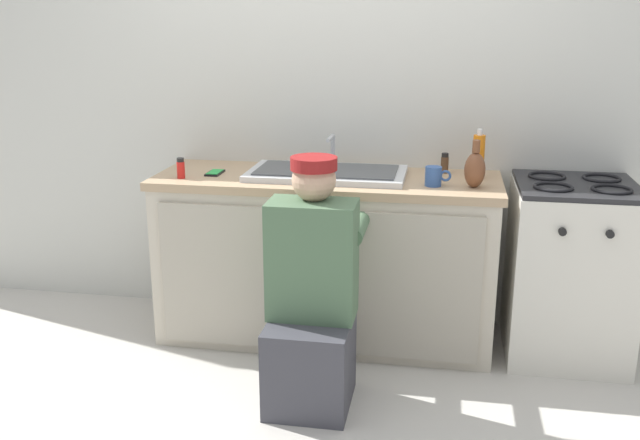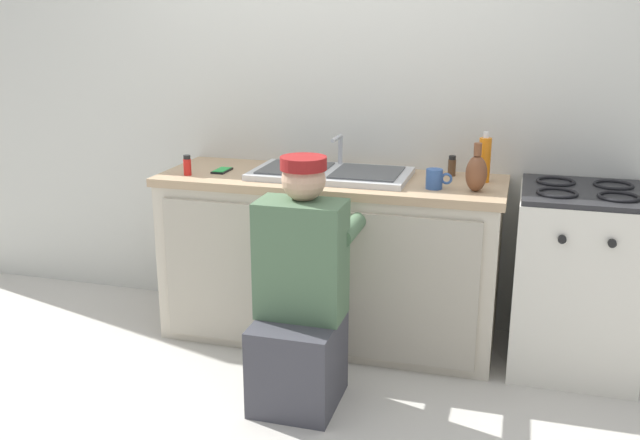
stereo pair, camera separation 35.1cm
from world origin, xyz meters
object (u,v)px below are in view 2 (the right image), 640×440
object	(u,v)px
spice_bottle_pepper	(452,166)
cell_phone	(222,170)
plumber_person	(300,304)
spice_bottle_red	(187,165)
vase_decorative	(476,173)
stove_range	(576,279)
coffee_mug	(435,179)
soap_bottle_orange	(484,159)
sink_double_basin	(331,173)

from	to	relation	value
spice_bottle_pepper	cell_phone	bearing A→B (deg)	-168.78
plumber_person	spice_bottle_red	xyz separation A→B (m)	(-0.77, 0.51, 0.47)
spice_bottle_red	vase_decorative	xyz separation A→B (m)	(1.46, 0.06, 0.04)
spice_bottle_red	vase_decorative	world-z (taller)	vase_decorative
stove_range	vase_decorative	bearing A→B (deg)	-166.90
plumber_person	spice_bottle_red	world-z (taller)	plumber_person
spice_bottle_pepper	vase_decorative	bearing A→B (deg)	-64.96
spice_bottle_red	vase_decorative	distance (m)	1.46
stove_range	spice_bottle_red	xyz separation A→B (m)	(-1.95, -0.17, 0.48)
vase_decorative	spice_bottle_pepper	size ratio (longest dim) A/B	2.19
spice_bottle_red	spice_bottle_pepper	world-z (taller)	same
stove_range	spice_bottle_red	size ratio (longest dim) A/B	8.64
plumber_person	spice_bottle_pepper	world-z (taller)	plumber_person
coffee_mug	spice_bottle_pepper	world-z (taller)	spice_bottle_pepper
spice_bottle_pepper	coffee_mug	bearing A→B (deg)	-98.86
cell_phone	spice_bottle_pepper	world-z (taller)	spice_bottle_pepper
vase_decorative	cell_phone	distance (m)	1.32
coffee_mug	cell_phone	distance (m)	1.13
cell_phone	plumber_person	bearing A→B (deg)	-45.29
plumber_person	soap_bottle_orange	xyz separation A→B (m)	(0.71, 0.78, 0.53)
sink_double_basin	stove_range	size ratio (longest dim) A/B	0.88
stove_range	vase_decorative	size ratio (longest dim) A/B	3.95
vase_decorative	spice_bottle_pepper	xyz separation A→B (m)	(-0.14, 0.31, -0.04)
soap_bottle_orange	coffee_mug	world-z (taller)	soap_bottle_orange
sink_double_basin	spice_bottle_red	bearing A→B (deg)	-166.35
sink_double_basin	stove_range	distance (m)	1.31
plumber_person	vase_decorative	world-z (taller)	vase_decorative
spice_bottle_red	coffee_mug	distance (m)	1.27
plumber_person	coffee_mug	bearing A→B (deg)	48.97
sink_double_basin	plumber_person	bearing A→B (deg)	-85.87
sink_double_basin	cell_phone	xyz separation A→B (m)	(-0.58, -0.04, -0.01)
cell_phone	spice_bottle_pepper	size ratio (longest dim) A/B	1.33
soap_bottle_orange	spice_bottle_pepper	distance (m)	0.20
sink_double_basin	vase_decorative	xyz separation A→B (m)	(0.74, -0.12, 0.07)
plumber_person	cell_phone	xyz separation A→B (m)	(-0.63, 0.64, 0.43)
spice_bottle_red	coffee_mug	size ratio (longest dim) A/B	0.83
soap_bottle_orange	coffee_mug	xyz separation A→B (m)	(-0.21, -0.21, -0.07)
coffee_mug	stove_range	bearing A→B (deg)	9.49
plumber_person	spice_bottle_pepper	size ratio (longest dim) A/B	10.52
sink_double_basin	spice_bottle_pepper	world-z (taller)	sink_double_basin
spice_bottle_red	vase_decorative	bearing A→B (deg)	2.25
stove_range	sink_double_basin	bearing A→B (deg)	179.90
plumber_person	spice_bottle_red	size ratio (longest dim) A/B	10.52
soap_bottle_orange	plumber_person	bearing A→B (deg)	-132.21
spice_bottle_red	sink_double_basin	bearing A→B (deg)	13.65
plumber_person	cell_phone	world-z (taller)	plumber_person
coffee_mug	vase_decorative	xyz separation A→B (m)	(0.19, -0.00, 0.04)
soap_bottle_orange	spice_bottle_red	xyz separation A→B (m)	(-1.48, -0.27, -0.06)
stove_range	vase_decorative	distance (m)	0.73
spice_bottle_red	plumber_person	bearing A→B (deg)	-33.59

